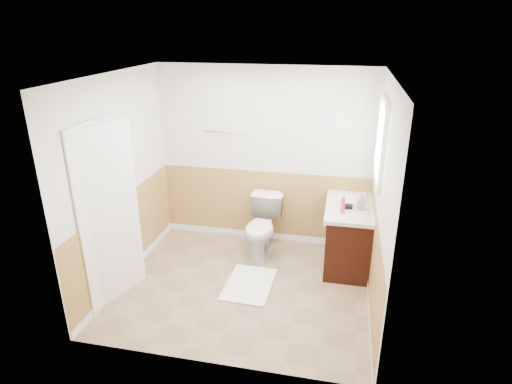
% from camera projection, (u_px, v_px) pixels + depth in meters
% --- Properties ---
extents(floor, '(3.00, 3.00, 0.00)m').
position_uv_depth(floor, '(244.00, 286.00, 5.23)').
color(floor, '#8C7051').
rests_on(floor, ground).
extents(ceiling, '(3.00, 3.00, 0.00)m').
position_uv_depth(ceiling, '(241.00, 76.00, 4.31)').
color(ceiling, white).
rests_on(ceiling, floor).
extents(wall_back, '(3.00, 0.00, 3.00)m').
position_uv_depth(wall_back, '(265.00, 157.00, 5.95)').
color(wall_back, silver).
rests_on(wall_back, floor).
extents(wall_front, '(3.00, 0.00, 3.00)m').
position_uv_depth(wall_front, '(206.00, 247.00, 3.59)').
color(wall_front, silver).
rests_on(wall_front, floor).
extents(wall_left, '(0.00, 3.00, 3.00)m').
position_uv_depth(wall_left, '(120.00, 181.00, 5.06)').
color(wall_left, silver).
rests_on(wall_left, floor).
extents(wall_right, '(0.00, 3.00, 3.00)m').
position_uv_depth(wall_right, '(382.00, 202.00, 4.48)').
color(wall_right, silver).
rests_on(wall_right, floor).
extents(wainscot_back, '(3.00, 0.00, 3.00)m').
position_uv_depth(wainscot_back, '(264.00, 207.00, 6.22)').
color(wainscot_back, '#B58E48').
rests_on(wainscot_back, floor).
extents(wainscot_front, '(3.00, 0.00, 3.00)m').
position_uv_depth(wainscot_front, '(210.00, 319.00, 3.88)').
color(wainscot_front, '#B58E48').
rests_on(wainscot_front, floor).
extents(wainscot_left, '(0.00, 2.60, 2.60)m').
position_uv_depth(wainscot_left, '(128.00, 238.00, 5.33)').
color(wainscot_left, '#B58E48').
rests_on(wainscot_left, floor).
extents(wainscot_right, '(0.00, 2.60, 2.60)m').
position_uv_depth(wainscot_right, '(373.00, 264.00, 4.76)').
color(wainscot_right, '#B58E48').
rests_on(wainscot_right, floor).
extents(toilet, '(0.47, 0.80, 0.80)m').
position_uv_depth(toilet, '(262.00, 228.00, 5.82)').
color(toilet, silver).
rests_on(toilet, floor).
extents(bath_mat, '(0.58, 0.82, 0.02)m').
position_uv_depth(bath_mat, '(249.00, 284.00, 5.25)').
color(bath_mat, white).
rests_on(bath_mat, floor).
extents(vanity_cabinet, '(0.55, 1.10, 0.80)m').
position_uv_depth(vanity_cabinet, '(348.00, 235.00, 5.61)').
color(vanity_cabinet, black).
rests_on(vanity_cabinet, floor).
extents(vanity_knob_left, '(0.03, 0.03, 0.03)m').
position_uv_depth(vanity_knob_left, '(325.00, 226.00, 5.52)').
color(vanity_knob_left, silver).
rests_on(vanity_knob_left, vanity_cabinet).
extents(vanity_knob_right, '(0.03, 0.03, 0.03)m').
position_uv_depth(vanity_knob_right, '(326.00, 220.00, 5.70)').
color(vanity_knob_right, '#BBBCC2').
rests_on(vanity_knob_right, vanity_cabinet).
extents(countertop, '(0.60, 1.15, 0.05)m').
position_uv_depth(countertop, '(350.00, 206.00, 5.45)').
color(countertop, beige).
rests_on(countertop, vanity_cabinet).
extents(sink_basin, '(0.36, 0.36, 0.02)m').
position_uv_depth(sink_basin, '(351.00, 199.00, 5.57)').
color(sink_basin, white).
rests_on(sink_basin, countertop).
extents(faucet, '(0.02, 0.02, 0.14)m').
position_uv_depth(faucet, '(366.00, 196.00, 5.52)').
color(faucet, silver).
rests_on(faucet, countertop).
extents(lotion_bottle, '(0.05, 0.05, 0.22)m').
position_uv_depth(lotion_bottle, '(343.00, 205.00, 5.13)').
color(lotion_bottle, '#D63754').
rests_on(lotion_bottle, countertop).
extents(soap_dispenser, '(0.11, 0.12, 0.21)m').
position_uv_depth(soap_dispenser, '(361.00, 201.00, 5.25)').
color(soap_dispenser, gray).
rests_on(soap_dispenser, countertop).
extents(hair_dryer_body, '(0.14, 0.07, 0.07)m').
position_uv_depth(hair_dryer_body, '(347.00, 206.00, 5.29)').
color(hair_dryer_body, black).
rests_on(hair_dryer_body, countertop).
extents(hair_dryer_handle, '(0.03, 0.03, 0.07)m').
position_uv_depth(hair_dryer_handle, '(344.00, 206.00, 5.36)').
color(hair_dryer_handle, black).
rests_on(hair_dryer_handle, countertop).
extents(mirror_panel, '(0.02, 0.35, 0.90)m').
position_uv_depth(mirror_panel, '(377.00, 146.00, 5.37)').
color(mirror_panel, silver).
rests_on(mirror_panel, wall_right).
extents(window_frame, '(0.04, 0.80, 1.00)m').
position_uv_depth(window_frame, '(380.00, 141.00, 4.84)').
color(window_frame, white).
rests_on(window_frame, wall_right).
extents(window_glass, '(0.01, 0.70, 0.90)m').
position_uv_depth(window_glass, '(382.00, 141.00, 4.83)').
color(window_glass, white).
rests_on(window_glass, wall_right).
extents(door, '(0.29, 0.78, 2.04)m').
position_uv_depth(door, '(110.00, 216.00, 4.71)').
color(door, white).
rests_on(door, wall_left).
extents(door_frame, '(0.02, 0.92, 2.10)m').
position_uv_depth(door_frame, '(104.00, 214.00, 4.73)').
color(door_frame, white).
rests_on(door_frame, wall_left).
extents(door_knob, '(0.06, 0.06, 0.06)m').
position_uv_depth(door_knob, '(130.00, 210.00, 5.03)').
color(door_knob, silver).
rests_on(door_knob, door).
extents(towel_bar, '(0.62, 0.02, 0.02)m').
position_uv_depth(towel_bar, '(225.00, 132.00, 5.88)').
color(towel_bar, silver).
rests_on(towel_bar, wall_back).
extents(tp_holder_bar, '(0.14, 0.02, 0.02)m').
position_uv_depth(tp_holder_bar, '(256.00, 195.00, 6.11)').
color(tp_holder_bar, silver).
rests_on(tp_holder_bar, wall_back).
extents(tp_roll, '(0.10, 0.11, 0.11)m').
position_uv_depth(tp_roll, '(256.00, 195.00, 6.11)').
color(tp_roll, white).
rests_on(tp_roll, tp_holder_bar).
extents(tp_sheet, '(0.10, 0.01, 0.16)m').
position_uv_depth(tp_sheet, '(256.00, 202.00, 6.15)').
color(tp_sheet, white).
rests_on(tp_sheet, tp_roll).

